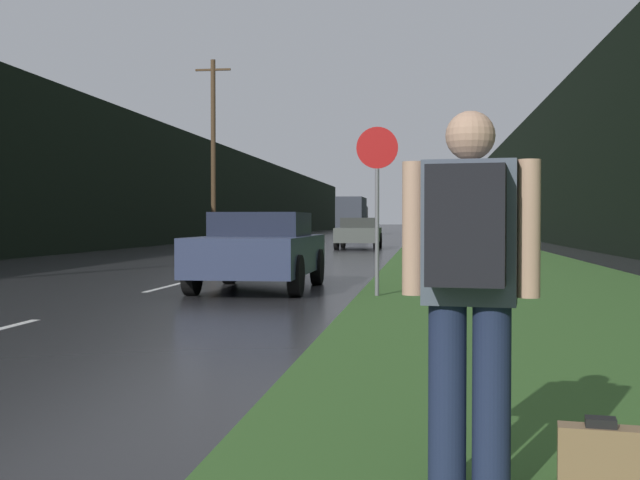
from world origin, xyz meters
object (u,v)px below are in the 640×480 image
object	(u,v)px
hitchhiker_with_backpack	(469,279)
car_passing_far	(359,233)
stop_sign	(377,192)
delivery_truck	(352,215)
suitcase	(600,466)
car_passing_near	(260,249)

from	to	relation	value
hitchhiker_with_backpack	car_passing_far	bearing A→B (deg)	103.33
stop_sign	car_passing_far	distance (m)	23.36
stop_sign	car_passing_far	world-z (taller)	stop_sign
car_passing_far	delivery_truck	size ratio (longest dim) A/B	0.53
suitcase	car_passing_near	bearing A→B (deg)	117.00
stop_sign	suitcase	size ratio (longest dim) A/B	7.06
suitcase	car_passing_near	xyz separation A→B (m)	(-3.82, 10.92, 0.56)
suitcase	stop_sign	bearing A→B (deg)	106.92
car_passing_near	car_passing_far	distance (m)	22.05
hitchhiker_with_backpack	car_passing_far	xyz separation A→B (m)	(-3.25, 33.00, -0.28)
car_passing_near	suitcase	bearing A→B (deg)	109.29
delivery_truck	suitcase	bearing A→B (deg)	-83.90
stop_sign	car_passing_far	size ratio (longest dim) A/B	0.62
hitchhiker_with_backpack	car_passing_far	world-z (taller)	hitchhiker_with_backpack
suitcase	car_passing_far	bearing A→B (deg)	104.32
suitcase	car_passing_near	distance (m)	11.58
hitchhiker_with_backpack	delivery_truck	xyz separation A→B (m)	(-7.05, 71.37, 0.81)
stop_sign	suitcase	xyz separation A→B (m)	(1.58, -9.74, -1.57)
car_passing_near	car_passing_far	size ratio (longest dim) A/B	0.93
delivery_truck	car_passing_near	bearing A→B (deg)	-86.39
hitchhiker_with_backpack	delivery_truck	size ratio (longest dim) A/B	0.20
stop_sign	car_passing_near	world-z (taller)	stop_sign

